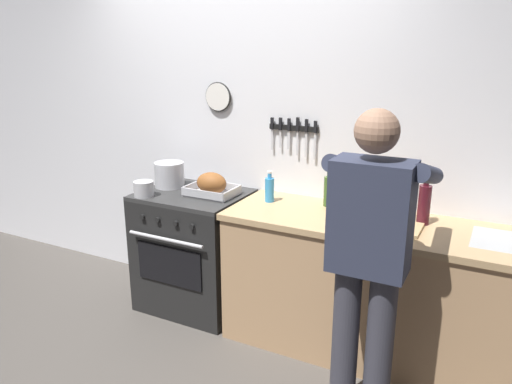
{
  "coord_description": "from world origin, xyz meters",
  "views": [
    {
      "loc": [
        1.76,
        -1.85,
        1.93
      ],
      "look_at": [
        0.37,
        0.85,
        1.02
      ],
      "focal_mm": 34.52,
      "sensor_mm": 36.0,
      "label": 1
    }
  ],
  "objects_px": {
    "bottle_cooking_oil": "(376,201)",
    "bottle_olive_oil": "(329,190)",
    "cutting_board": "(389,226)",
    "roasting_pan": "(212,185)",
    "saucepan": "(144,189)",
    "bottle_dish_soap": "(270,189)",
    "bottle_vinegar": "(393,202)",
    "bottle_hot_sauce": "(342,195)",
    "person_cook": "(369,252)",
    "stock_pot": "(169,175)",
    "bottle_wine_red": "(424,204)",
    "stove": "(195,250)"
  },
  "relations": [
    {
      "from": "saucepan",
      "to": "person_cook",
      "type": "bearing_deg",
      "value": -11.85
    },
    {
      "from": "stock_pot",
      "to": "saucepan",
      "type": "height_order",
      "value": "stock_pot"
    },
    {
      "from": "person_cook",
      "to": "stock_pot",
      "type": "xyz_separation_m",
      "value": [
        -1.7,
        0.64,
        0.04
      ]
    },
    {
      "from": "bottle_cooking_oil",
      "to": "bottle_dish_soap",
      "type": "bearing_deg",
      "value": 178.35
    },
    {
      "from": "bottle_wine_red",
      "to": "saucepan",
      "type": "bearing_deg",
      "value": -170.38
    },
    {
      "from": "stove",
      "to": "saucepan",
      "type": "bearing_deg",
      "value": -139.25
    },
    {
      "from": "bottle_olive_oil",
      "to": "bottle_hot_sauce",
      "type": "relative_size",
      "value": 1.31
    },
    {
      "from": "bottle_dish_soap",
      "to": "bottle_wine_red",
      "type": "relative_size",
      "value": 0.71
    },
    {
      "from": "person_cook",
      "to": "cutting_board",
      "type": "distance_m",
      "value": 0.52
    },
    {
      "from": "person_cook",
      "to": "bottle_olive_oil",
      "type": "relative_size",
      "value": 6.43
    },
    {
      "from": "roasting_pan",
      "to": "bottle_cooking_oil",
      "type": "bearing_deg",
      "value": 1.54
    },
    {
      "from": "cutting_board",
      "to": "bottle_vinegar",
      "type": "xyz_separation_m",
      "value": [
        -0.02,
        0.16,
        0.1
      ]
    },
    {
      "from": "person_cook",
      "to": "stock_pot",
      "type": "height_order",
      "value": "person_cook"
    },
    {
      "from": "stove",
      "to": "bottle_cooking_oil",
      "type": "bearing_deg",
      "value": 2.13
    },
    {
      "from": "roasting_pan",
      "to": "bottle_vinegar",
      "type": "distance_m",
      "value": 1.26
    },
    {
      "from": "stove",
      "to": "saucepan",
      "type": "relative_size",
      "value": 6.33
    },
    {
      "from": "bottle_vinegar",
      "to": "bottle_hot_sauce",
      "type": "height_order",
      "value": "bottle_vinegar"
    },
    {
      "from": "bottle_dish_soap",
      "to": "bottle_vinegar",
      "type": "height_order",
      "value": "bottle_vinegar"
    },
    {
      "from": "roasting_pan",
      "to": "bottle_wine_red",
      "type": "relative_size",
      "value": 1.15
    },
    {
      "from": "person_cook",
      "to": "roasting_pan",
      "type": "xyz_separation_m",
      "value": [
        -1.3,
        0.6,
        0.02
      ]
    },
    {
      "from": "cutting_board",
      "to": "bottle_dish_soap",
      "type": "bearing_deg",
      "value": 171.04
    },
    {
      "from": "cutting_board",
      "to": "roasting_pan",
      "type": "bearing_deg",
      "value": 176.38
    },
    {
      "from": "person_cook",
      "to": "bottle_wine_red",
      "type": "height_order",
      "value": "person_cook"
    },
    {
      "from": "bottle_dish_soap",
      "to": "bottle_hot_sauce",
      "type": "xyz_separation_m",
      "value": [
        0.47,
        0.12,
        -0.01
      ]
    },
    {
      "from": "bottle_cooking_oil",
      "to": "bottle_olive_oil",
      "type": "xyz_separation_m",
      "value": [
        -0.35,
        0.12,
        -0.01
      ]
    },
    {
      "from": "person_cook",
      "to": "stove",
      "type": "bearing_deg",
      "value": 78.03
    },
    {
      "from": "bottle_hot_sauce",
      "to": "bottle_dish_soap",
      "type": "bearing_deg",
      "value": -165.98
    },
    {
      "from": "roasting_pan",
      "to": "bottle_dish_soap",
      "type": "relative_size",
      "value": 1.63
    },
    {
      "from": "stove",
      "to": "bottle_olive_oil",
      "type": "relative_size",
      "value": 3.48
    },
    {
      "from": "saucepan",
      "to": "roasting_pan",
      "type": "bearing_deg",
      "value": 30.17
    },
    {
      "from": "person_cook",
      "to": "saucepan",
      "type": "height_order",
      "value": "person_cook"
    },
    {
      "from": "saucepan",
      "to": "cutting_board",
      "type": "relative_size",
      "value": 0.39
    },
    {
      "from": "stove",
      "to": "cutting_board",
      "type": "relative_size",
      "value": 2.5
    },
    {
      "from": "roasting_pan",
      "to": "bottle_wine_red",
      "type": "xyz_separation_m",
      "value": [
        1.44,
        0.07,
        0.06
      ]
    },
    {
      "from": "bottle_dish_soap",
      "to": "bottle_olive_oil",
      "type": "bearing_deg",
      "value": 13.7
    },
    {
      "from": "bottle_olive_oil",
      "to": "roasting_pan",
      "type": "bearing_deg",
      "value": -169.83
    },
    {
      "from": "bottle_dish_soap",
      "to": "bottle_hot_sauce",
      "type": "height_order",
      "value": "bottle_dish_soap"
    },
    {
      "from": "saucepan",
      "to": "bottle_olive_oil",
      "type": "relative_size",
      "value": 0.55
    },
    {
      "from": "bottle_cooking_oil",
      "to": "bottle_wine_red",
      "type": "bearing_deg",
      "value": 8.72
    },
    {
      "from": "person_cook",
      "to": "bottle_vinegar",
      "type": "relative_size",
      "value": 6.35
    },
    {
      "from": "stock_pot",
      "to": "bottle_hot_sauce",
      "type": "relative_size",
      "value": 1.13
    },
    {
      "from": "cutting_board",
      "to": "bottle_cooking_oil",
      "type": "bearing_deg",
      "value": 134.87
    },
    {
      "from": "roasting_pan",
      "to": "bottle_hot_sauce",
      "type": "distance_m",
      "value": 0.92
    },
    {
      "from": "bottle_hot_sauce",
      "to": "cutting_board",
      "type": "bearing_deg",
      "value": -33.94
    },
    {
      "from": "stove",
      "to": "bottle_cooking_oil",
      "type": "distance_m",
      "value": 1.44
    },
    {
      "from": "saucepan",
      "to": "bottle_dish_soap",
      "type": "distance_m",
      "value": 0.9
    },
    {
      "from": "roasting_pan",
      "to": "bottle_hot_sauce",
      "type": "height_order",
      "value": "bottle_hot_sauce"
    },
    {
      "from": "bottle_hot_sauce",
      "to": "stock_pot",
      "type": "bearing_deg",
      "value": -174.42
    },
    {
      "from": "roasting_pan",
      "to": "bottle_wine_red",
      "type": "bearing_deg",
      "value": 2.91
    },
    {
      "from": "bottle_hot_sauce",
      "to": "bottle_vinegar",
      "type": "bearing_deg",
      "value": -14.5
    }
  ]
}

